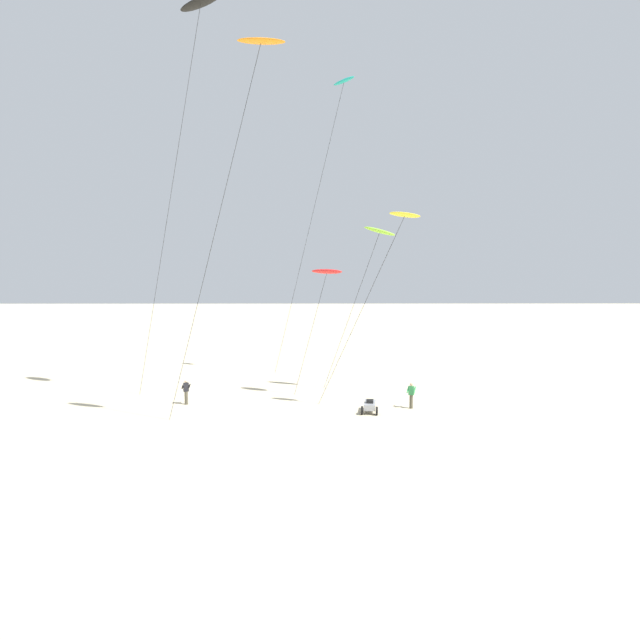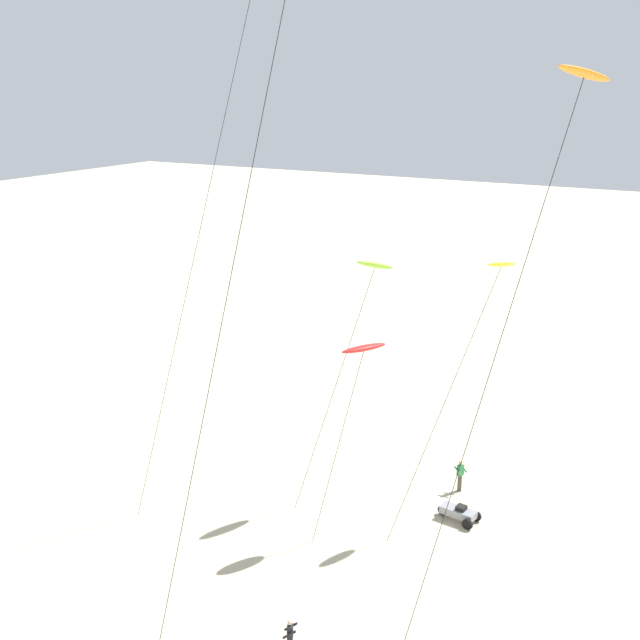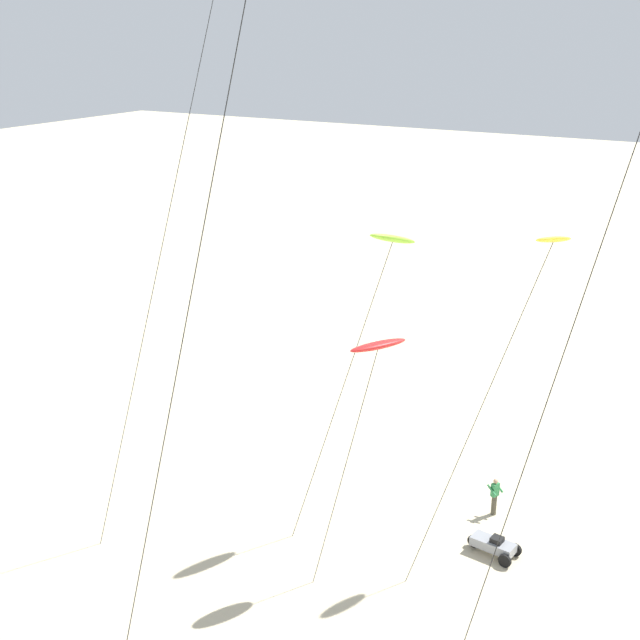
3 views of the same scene
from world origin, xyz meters
name	(u,v)px [view 2 (image 2 of 3)]	position (x,y,z in m)	size (l,w,h in m)	color
ground_plane	(504,589)	(0.00, 0.00, 0.00)	(260.00, 260.00, 0.00)	beige
kite_red	(364,349)	(1.57, 7.35, 8.79)	(3.52, 2.23, 9.09)	red
kite_yellow	(499,270)	(6.05, 2.81, 11.97)	(6.14, 3.62, 12.53)	yellow
kite_orange	(581,84)	(-2.03, -1.68, 20.04)	(7.39, 4.28, 20.72)	orange
kite_lime	(374,268)	(5.30, 8.65, 11.57)	(5.09, 3.00, 12.18)	#8CD833
kite_teal	(247,11)	(2.87, 13.94, 23.03)	(6.75, 4.07, 24.04)	teal
kite_flyer_nearest	(290,638)	(-7.81, 5.59, 0.89)	(0.69, 0.67, 1.67)	#4C4738
kite_flyer_middle	(460,475)	(6.99, 4.40, 0.89)	(0.68, 0.67, 1.67)	#4C4738
beach_buggy	(459,513)	(4.22, 3.46, 0.43)	(1.10, 2.11, 0.82)	gray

